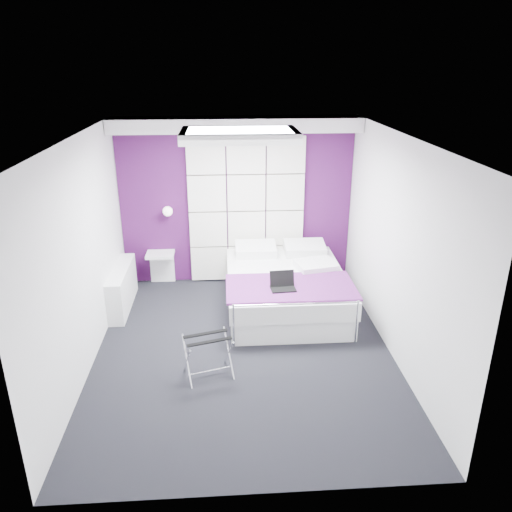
# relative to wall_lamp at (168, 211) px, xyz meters

# --- Properties ---
(floor) EXTENTS (4.40, 4.40, 0.00)m
(floor) POSITION_rel_wall_lamp_xyz_m (1.05, -2.06, -1.22)
(floor) COLOR black
(floor) RESTS_ON ground
(ceiling) EXTENTS (4.40, 4.40, 0.00)m
(ceiling) POSITION_rel_wall_lamp_xyz_m (1.05, -2.06, 1.38)
(ceiling) COLOR white
(ceiling) RESTS_ON wall_back
(wall_back) EXTENTS (3.60, 0.00, 3.60)m
(wall_back) POSITION_rel_wall_lamp_xyz_m (1.05, 0.14, 0.08)
(wall_back) COLOR white
(wall_back) RESTS_ON floor
(wall_left) EXTENTS (0.00, 4.40, 4.40)m
(wall_left) POSITION_rel_wall_lamp_xyz_m (-0.75, -2.06, 0.08)
(wall_left) COLOR white
(wall_left) RESTS_ON floor
(wall_right) EXTENTS (0.00, 4.40, 4.40)m
(wall_right) POSITION_rel_wall_lamp_xyz_m (2.85, -2.06, 0.08)
(wall_right) COLOR white
(wall_right) RESTS_ON floor
(accent_wall) EXTENTS (3.58, 0.02, 2.58)m
(accent_wall) POSITION_rel_wall_lamp_xyz_m (1.05, 0.13, 0.08)
(accent_wall) COLOR #3F0F42
(accent_wall) RESTS_ON wall_back
(soffit) EXTENTS (3.58, 0.50, 0.20)m
(soffit) POSITION_rel_wall_lamp_xyz_m (1.05, -0.11, 1.28)
(soffit) COLOR white
(soffit) RESTS_ON wall_back
(headboard) EXTENTS (1.80, 0.08, 2.30)m
(headboard) POSITION_rel_wall_lamp_xyz_m (1.20, 0.08, -0.05)
(headboard) COLOR silver
(headboard) RESTS_ON wall_back
(skylight) EXTENTS (1.36, 0.86, 0.12)m
(skylight) POSITION_rel_wall_lamp_xyz_m (1.05, -1.46, 1.33)
(skylight) COLOR white
(skylight) RESTS_ON ceiling
(wall_lamp) EXTENTS (0.15, 0.15, 0.15)m
(wall_lamp) POSITION_rel_wall_lamp_xyz_m (0.00, 0.00, 0.00)
(wall_lamp) COLOR white
(wall_lamp) RESTS_ON wall_back
(radiator) EXTENTS (0.22, 1.20, 0.60)m
(radiator) POSITION_rel_wall_lamp_xyz_m (-0.64, -0.76, -0.92)
(radiator) COLOR white
(radiator) RESTS_ON floor
(bed) EXTENTS (1.70, 2.05, 0.72)m
(bed) POSITION_rel_wall_lamp_xyz_m (1.70, -0.94, -0.92)
(bed) COLOR white
(bed) RESTS_ON floor
(nightstand) EXTENTS (0.43, 0.33, 0.05)m
(nightstand) POSITION_rel_wall_lamp_xyz_m (-0.16, -0.04, -0.69)
(nightstand) COLOR white
(nightstand) RESTS_ON wall_back
(luggage_rack) EXTENTS (0.50, 0.37, 0.50)m
(luggage_rack) POSITION_rel_wall_lamp_xyz_m (0.63, -2.55, -0.97)
(luggage_rack) COLOR silver
(luggage_rack) RESTS_ON floor
(laptop) EXTENTS (0.32, 0.23, 0.23)m
(laptop) POSITION_rel_wall_lamp_xyz_m (1.59, -1.51, -0.59)
(laptop) COLOR black
(laptop) RESTS_ON bed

